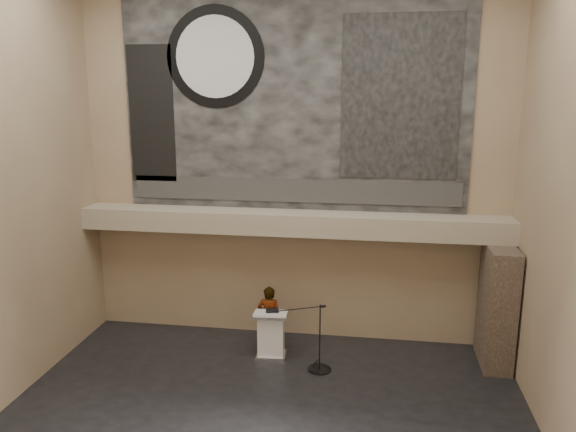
# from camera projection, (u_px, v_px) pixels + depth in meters

# --- Properties ---
(floor) EXTENTS (10.00, 10.00, 0.00)m
(floor) POSITION_uv_depth(u_px,v_px,m) (261.00, 425.00, 10.26)
(floor) COLOR black
(floor) RESTS_ON ground
(wall_back) EXTENTS (10.00, 0.02, 8.50)m
(wall_back) POSITION_uv_depth(u_px,v_px,m) (293.00, 165.00, 13.15)
(wall_back) COLOR #91745C
(wall_back) RESTS_ON floor
(wall_front) EXTENTS (10.00, 0.02, 8.50)m
(wall_front) POSITION_uv_depth(u_px,v_px,m) (175.00, 275.00, 5.45)
(wall_front) COLOR #91745C
(wall_front) RESTS_ON floor
(soffit) EXTENTS (10.00, 0.80, 0.50)m
(soffit) POSITION_uv_depth(u_px,v_px,m) (291.00, 223.00, 13.06)
(soffit) COLOR gray
(soffit) RESTS_ON wall_back
(sprinkler_left) EXTENTS (0.04, 0.04, 0.06)m
(sprinkler_left) POSITION_uv_depth(u_px,v_px,m) (224.00, 232.00, 13.31)
(sprinkler_left) COLOR #B2893D
(sprinkler_left) RESTS_ON soffit
(sprinkler_right) EXTENTS (0.04, 0.04, 0.06)m
(sprinkler_right) POSITION_uv_depth(u_px,v_px,m) (373.00, 238.00, 12.79)
(sprinkler_right) COLOR #B2893D
(sprinkler_right) RESTS_ON soffit
(banner) EXTENTS (8.00, 0.05, 5.00)m
(banner) POSITION_uv_depth(u_px,v_px,m) (293.00, 102.00, 12.80)
(banner) COLOR black
(banner) RESTS_ON wall_back
(banner_text_strip) EXTENTS (7.76, 0.02, 0.55)m
(banner_text_strip) POSITION_uv_depth(u_px,v_px,m) (293.00, 191.00, 13.22)
(banner_text_strip) COLOR #2C2C2C
(banner_text_strip) RESTS_ON banner
(banner_clock_rim) EXTENTS (2.30, 0.02, 2.30)m
(banner_clock_rim) POSITION_uv_depth(u_px,v_px,m) (215.00, 57.00, 12.80)
(banner_clock_rim) COLOR black
(banner_clock_rim) RESTS_ON banner
(banner_clock_face) EXTENTS (1.84, 0.02, 1.84)m
(banner_clock_face) POSITION_uv_depth(u_px,v_px,m) (215.00, 57.00, 12.78)
(banner_clock_face) COLOR silver
(banner_clock_face) RESTS_ON banner
(banner_building_print) EXTENTS (2.60, 0.02, 3.60)m
(banner_building_print) POSITION_uv_depth(u_px,v_px,m) (400.00, 98.00, 12.38)
(banner_building_print) COLOR black
(banner_building_print) RESTS_ON banner
(banner_brick_print) EXTENTS (1.10, 0.02, 3.20)m
(banner_brick_print) POSITION_uv_depth(u_px,v_px,m) (152.00, 114.00, 13.33)
(banner_brick_print) COLOR black
(banner_brick_print) RESTS_ON banner
(stone_pier) EXTENTS (0.60, 1.40, 2.70)m
(stone_pier) POSITION_uv_depth(u_px,v_px,m) (497.00, 306.00, 12.30)
(stone_pier) COLOR #3D2F25
(stone_pier) RESTS_ON floor
(lectern) EXTENTS (0.77, 0.58, 1.14)m
(lectern) POSITION_uv_depth(u_px,v_px,m) (271.00, 334.00, 12.73)
(lectern) COLOR silver
(lectern) RESTS_ON floor
(binder) EXTENTS (0.33, 0.28, 0.04)m
(binder) POSITION_uv_depth(u_px,v_px,m) (272.00, 311.00, 12.63)
(binder) COLOR black
(binder) RESTS_ON lectern
(papers) EXTENTS (0.24, 0.30, 0.00)m
(papers) POSITION_uv_depth(u_px,v_px,m) (265.00, 312.00, 12.56)
(papers) COLOR silver
(papers) RESTS_ON lectern
(speaker_person) EXTENTS (0.57, 0.38, 1.53)m
(speaker_person) POSITION_uv_depth(u_px,v_px,m) (269.00, 318.00, 13.12)
(speaker_person) COLOR white
(speaker_person) RESTS_ON floor
(mic_stand) EXTENTS (1.32, 0.74, 1.52)m
(mic_stand) POSITION_uv_depth(u_px,v_px,m) (318.00, 360.00, 12.21)
(mic_stand) COLOR black
(mic_stand) RESTS_ON floor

